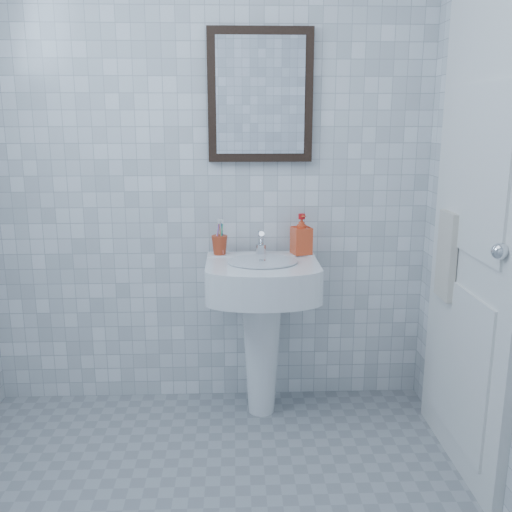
{
  "coord_description": "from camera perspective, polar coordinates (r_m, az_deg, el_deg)",
  "views": [
    {
      "loc": [
        0.13,
        -1.62,
        1.44
      ],
      "look_at": [
        0.22,
        0.86,
        0.84
      ],
      "focal_mm": 40.0,
      "sensor_mm": 36.0,
      "label": 1
    }
  ],
  "objects": [
    {
      "name": "faucet",
      "position": [
        2.77,
        0.5,
        1.13
      ],
      "size": [
        0.05,
        0.11,
        0.13
      ],
      "color": "silver",
      "rests_on": "washbasin"
    },
    {
      "name": "toothbrush_cup",
      "position": [
        2.79,
        -3.67,
        1.11
      ],
      "size": [
        0.09,
        0.09,
        0.09
      ],
      "primitive_type": null,
      "rotation": [
        0.0,
        0.0,
        -0.15
      ],
      "color": "#B63A1D",
      "rests_on": "washbasin"
    },
    {
      "name": "washbasin",
      "position": [
        2.76,
        0.58,
        -5.54
      ],
      "size": [
        0.52,
        0.38,
        0.8
      ],
      "color": "white",
      "rests_on": "ground"
    },
    {
      "name": "wall_mirror",
      "position": [
        2.81,
        0.43,
        15.74
      ],
      "size": [
        0.5,
        0.04,
        0.62
      ],
      "color": "black",
      "rests_on": "wall_back"
    },
    {
      "name": "wall_back",
      "position": [
        2.83,
        -4.87,
        9.6
      ],
      "size": [
        2.2,
        0.02,
        2.5
      ],
      "primitive_type": "cube",
      "color": "white",
      "rests_on": "ground"
    },
    {
      "name": "towel_ring",
      "position": [
        2.56,
        19.24,
        3.96
      ],
      "size": [
        0.01,
        0.18,
        0.18
      ],
      "primitive_type": "torus",
      "rotation": [
        0.0,
        1.57,
        0.0
      ],
      "color": "silver",
      "rests_on": "wall_right"
    },
    {
      "name": "hand_towel",
      "position": [
        2.58,
        18.52,
        0.03
      ],
      "size": [
        0.03,
        0.16,
        0.38
      ],
      "primitive_type": "cube",
      "color": "beige",
      "rests_on": "towel_ring"
    },
    {
      "name": "soap_dispenser",
      "position": [
        2.79,
        4.56,
        2.19
      ],
      "size": [
        0.11,
        0.11,
        0.2
      ],
      "primitive_type": "imported",
      "rotation": [
        0.0,
        0.0,
        0.26
      ],
      "color": "red",
      "rests_on": "washbasin"
    },
    {
      "name": "bathroom_door",
      "position": [
        2.41,
        21.09,
        2.07
      ],
      "size": [
        0.04,
        0.8,
        2.0
      ],
      "primitive_type": "cube",
      "color": "white",
      "rests_on": "ground"
    },
    {
      "name": "wall_front",
      "position": [
        0.48,
        -17.71,
        -10.65
      ],
      "size": [
        2.2,
        0.02,
        2.5
      ],
      "primitive_type": "cube",
      "color": "white",
      "rests_on": "ground"
    }
  ]
}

